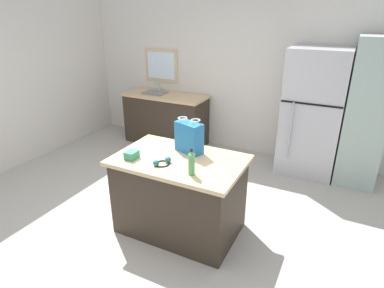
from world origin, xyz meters
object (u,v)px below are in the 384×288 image
Objects in this scene: shopping_bag at (189,137)px; bottle at (192,163)px; refrigerator at (312,113)px; ear_defenders at (162,162)px; kitchen_island at (180,195)px; tall_cabinet at (367,114)px; small_box at (132,155)px.

shopping_bag reaches higher than bottle.
ear_defenders is (-1.11, -2.32, -0.02)m from refrigerator.
kitchen_island is 6.63× the size of ear_defenders.
bottle is at bearing -60.22° from shopping_bag.
shopping_bag reaches higher than kitchen_island.
kitchen_island is 2.41m from refrigerator.
shopping_bag is 1.86× the size of ear_defenders.
tall_cabinet reaches higher than shopping_bag.
shopping_bag is (-1.70, -1.92, 0.04)m from tall_cabinet.
refrigerator reaches higher than ear_defenders.
kitchen_island is 0.68m from small_box.
bottle reaches higher than small_box.
kitchen_island is at bearing -115.85° from refrigerator.
kitchen_island is 3.57× the size of shopping_bag.
bottle is (0.71, -0.03, 0.08)m from small_box.
tall_cabinet is at bearing 0.02° from refrigerator.
bottle is at bearing -107.63° from refrigerator.
tall_cabinet is (1.72, 2.12, 0.56)m from kitchen_island.
refrigerator is (1.03, 2.12, 0.48)m from kitchen_island.
refrigerator is 2.57m from ear_defenders.
kitchen_island is at bearing 27.09° from small_box.
kitchen_island is at bearing -94.61° from shopping_bag.
bottle is at bearing -8.96° from ear_defenders.
tall_cabinet is at bearing 58.74° from bottle.
shopping_bag is 0.43m from ear_defenders.
small_box is at bearing -132.52° from tall_cabinet.
kitchen_island is at bearing 137.36° from bottle.
tall_cabinet is 9.88× the size of ear_defenders.
tall_cabinet is (0.69, 0.00, 0.09)m from refrigerator.
refrigerator is 2.18m from shopping_bag.
tall_cabinet is at bearing 51.06° from kitchen_island.
bottle is at bearing -121.26° from tall_cabinet.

